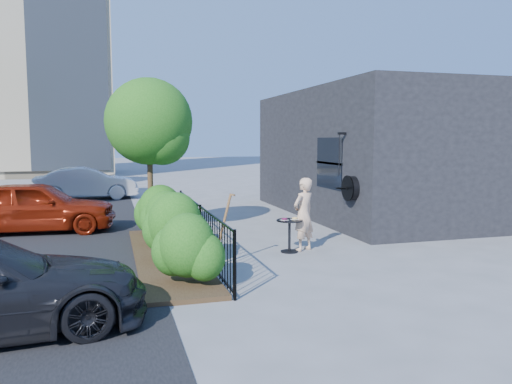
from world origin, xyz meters
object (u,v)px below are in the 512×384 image
object	(u,v)px
car_silver	(86,183)
car_red	(36,206)
shovel	(221,234)
patio_tree	(152,127)
cafe_table	(289,230)
woman	(304,214)

from	to	relation	value
car_silver	car_red	bearing A→B (deg)	169.99
shovel	patio_tree	bearing A→B (deg)	104.98
shovel	car_red	bearing A→B (deg)	129.12
patio_tree	cafe_table	world-z (taller)	patio_tree
woman	shovel	world-z (taller)	woman
cafe_table	woman	size ratio (longest dim) A/B	0.47
patio_tree	shovel	size ratio (longest dim) A/B	2.73
patio_tree	woman	world-z (taller)	patio_tree
woman	patio_tree	bearing A→B (deg)	-72.65
shovel	cafe_table	bearing A→B (deg)	24.37
patio_tree	car_silver	xyz separation A→B (m)	(-2.01, 8.57, -2.10)
shovel	car_silver	size ratio (longest dim) A/B	0.36
woman	shovel	xyz separation A→B (m)	(-2.03, -0.83, -0.17)
cafe_table	car_red	bearing A→B (deg)	144.03
shovel	car_red	xyz separation A→B (m)	(-3.94, 4.84, 0.06)
car_silver	woman	bearing A→B (deg)	-158.88
car_red	shovel	bearing A→B (deg)	-136.88
car_red	woman	bearing A→B (deg)	-119.89
woman	shovel	distance (m)	2.20
cafe_table	patio_tree	bearing A→B (deg)	132.61
cafe_table	car_silver	bearing A→B (deg)	112.16
shovel	woman	bearing A→B (deg)	22.21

